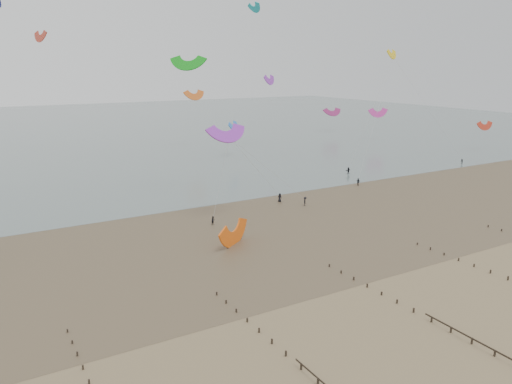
# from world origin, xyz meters

# --- Properties ---
(ground) EXTENTS (500.00, 500.00, 0.00)m
(ground) POSITION_xyz_m (0.00, 0.00, 0.00)
(ground) COLOR brown
(ground) RESTS_ON ground
(sea_and_shore) EXTENTS (500.00, 665.00, 0.03)m
(sea_and_shore) POSITION_xyz_m (-4.08, 34.40, 0.01)
(sea_and_shore) COLOR #475654
(sea_and_shore) RESTS_ON ground
(kitesurfers) EXTENTS (149.32, 21.99, 1.88)m
(kitesurfers) POSITION_xyz_m (29.23, 48.23, 0.89)
(kitesurfers) COLOR black
(kitesurfers) RESTS_ON ground
(grounded_kite) EXTENTS (9.73, 9.28, 4.23)m
(grounded_kite) POSITION_xyz_m (-3.40, 27.21, 0.00)
(grounded_kite) COLOR #F45C0F
(grounded_kite) RESTS_ON ground
(kites_airborne) EXTENTS (233.20, 117.42, 41.19)m
(kites_airborne) POSITION_xyz_m (-10.81, 93.23, 21.04)
(kites_airborne) COLOR red
(kites_airborne) RESTS_ON ground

